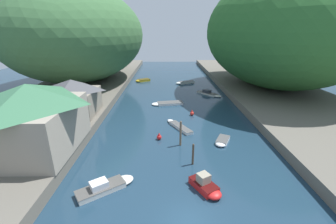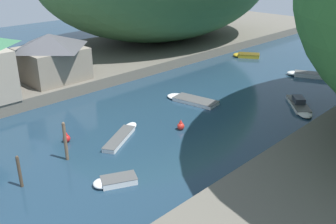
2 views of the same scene
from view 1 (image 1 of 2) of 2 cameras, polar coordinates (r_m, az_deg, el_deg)
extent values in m
plane|color=#1E384C|center=(45.98, 1.65, 1.98)|extent=(130.00, 130.00, 0.00)
cube|color=#666056|center=(50.53, -25.79, 2.44)|extent=(22.00, 120.00, 1.39)
cube|color=#666056|center=(52.15, 28.19, 2.55)|extent=(22.00, 120.00, 1.39)
ellipsoid|color=#3D6B3D|center=(65.27, -21.96, 17.71)|extent=(33.14, 46.40, 23.41)
ellipsoid|color=#2D662D|center=(59.86, 26.69, 17.80)|extent=(32.65, 45.72, 25.16)
cube|color=gray|center=(29.30, -30.83, -3.37)|extent=(8.74, 10.63, 5.38)
pyramid|color=#38704C|center=(28.19, -32.21, 3.81)|extent=(9.44, 11.48, 2.27)
cube|color=gray|center=(39.27, -22.82, 2.29)|extent=(7.16, 7.13, 3.94)
pyramid|color=#4C4C51|center=(38.57, -23.39, 6.30)|extent=(7.73, 7.70, 1.74)
cube|color=silver|center=(54.06, 9.95, 4.67)|extent=(4.57, 4.90, 0.37)
ellipsoid|color=silver|center=(52.58, 12.13, 4.08)|extent=(2.82, 2.92, 0.37)
cube|color=#504E4A|center=(54.00, 9.96, 4.88)|extent=(4.66, 4.99, 0.03)
cube|color=#333842|center=(54.02, 9.85, 5.23)|extent=(2.02, 2.08, 0.65)
cube|color=gold|center=(67.56, -6.19, 8.04)|extent=(3.98, 3.57, 0.56)
ellipsoid|color=gold|center=(66.81, -7.50, 7.85)|extent=(2.49, 2.55, 0.56)
cube|color=#4C3E0E|center=(67.50, -6.20, 8.29)|extent=(4.05, 3.64, 0.03)
cube|color=white|center=(46.03, 0.56, 2.26)|extent=(5.38, 3.00, 0.39)
ellipsoid|color=white|center=(45.62, -2.57, 2.07)|extent=(2.86, 2.45, 0.39)
cube|color=#525252|center=(45.97, 0.57, 2.51)|extent=(5.49, 3.06, 0.03)
cube|color=white|center=(64.50, 4.68, 7.53)|extent=(4.65, 3.34, 0.60)
ellipsoid|color=white|center=(63.44, 2.96, 7.35)|extent=(2.64, 2.33, 0.60)
cube|color=#525252|center=(64.43, 4.69, 7.80)|extent=(4.75, 3.40, 0.03)
cube|color=white|center=(34.65, 3.25, -3.97)|extent=(3.48, 4.98, 0.41)
ellipsoid|color=white|center=(36.61, 1.12, -2.57)|extent=(2.20, 2.75, 0.41)
cube|color=#525252|center=(34.56, 3.25, -3.64)|extent=(3.55, 5.08, 0.03)
cube|color=white|center=(31.63, 13.75, -6.97)|extent=(2.40, 2.94, 0.48)
ellipsoid|color=white|center=(30.50, 13.21, -7.99)|extent=(1.77, 1.75, 0.48)
cube|color=#525252|center=(31.52, 13.79, -6.56)|extent=(2.45, 3.00, 0.03)
cube|color=red|center=(22.90, 9.04, -17.91)|extent=(2.75, 3.25, 0.65)
ellipsoid|color=red|center=(22.08, 11.54, -19.77)|extent=(1.97, 1.97, 0.65)
cube|color=#450A0A|center=(22.70, 9.09, -17.24)|extent=(2.81, 3.31, 0.03)
cube|color=#9E937F|center=(22.49, 9.00, -16.25)|extent=(1.42, 1.40, 0.89)
cube|color=silver|center=(23.20, -16.64, -18.28)|extent=(4.56, 3.84, 0.50)
ellipsoid|color=silver|center=(23.76, -11.42, -16.73)|extent=(2.69, 2.52, 0.50)
cube|color=#504E4A|center=(23.04, -16.71, -17.76)|extent=(4.65, 3.91, 0.03)
cube|color=silver|center=(22.82, -17.14, -17.21)|extent=(1.92, 1.81, 0.67)
cylinder|color=#4C3D2D|center=(25.67, 6.36, -10.74)|extent=(0.24, 0.24, 2.45)
sphere|color=#4C3D2D|center=(25.04, 6.47, -8.24)|extent=(0.21, 0.21, 0.21)
cylinder|color=brown|center=(29.31, 3.21, -5.59)|extent=(0.27, 0.27, 3.27)
sphere|color=brown|center=(28.61, 3.28, -2.54)|extent=(0.24, 0.24, 0.24)
sphere|color=red|center=(31.31, -2.27, -6.42)|extent=(0.69, 0.69, 0.69)
cone|color=red|center=(31.09, -2.29, -5.57)|extent=(0.35, 0.35, 0.35)
sphere|color=red|center=(40.11, 6.10, -0.37)|extent=(0.71, 0.71, 0.71)
cone|color=red|center=(39.92, 6.13, 0.35)|extent=(0.36, 0.36, 0.36)
cylinder|color=#282D3D|center=(26.20, -30.27, -11.48)|extent=(0.13, 0.13, 0.85)
cylinder|color=#282D3D|center=(26.35, -30.16, -11.28)|extent=(0.13, 0.13, 0.85)
cube|color=#2D2D33|center=(25.93, -30.50, -9.99)|extent=(0.30, 0.42, 0.62)
sphere|color=#9E7051|center=(25.74, -30.67, -9.17)|extent=(0.22, 0.22, 0.22)
camera|label=2|loc=(30.20, 66.24, 11.51)|focal=40.00mm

